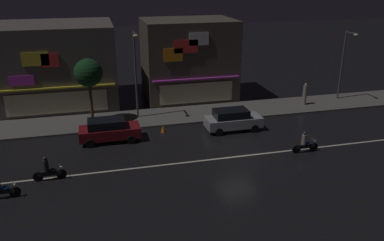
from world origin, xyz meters
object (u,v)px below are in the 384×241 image
Objects in this scene: parked_car_near_kerb at (233,119)px; traffic_cone at (163,129)px; motorcycle_opposite_lane at (0,188)px; streetlamp_west at (136,68)px; motorcycle_following at (48,170)px; parked_car_trailing at (109,130)px; motorcycle_lead at (305,144)px; streetlamp_mid at (344,59)px; pedestrian_on_sidewalk at (305,95)px.

traffic_cone is (-5.28, 0.90, -0.59)m from parked_car_near_kerb.
streetlamp_west is at bearing -135.98° from motorcycle_opposite_lane.
parked_car_near_kerb is 2.26× the size of motorcycle_opposite_lane.
streetlamp_west is 3.73× the size of motorcycle_following.
parked_car_trailing is 4.17m from traffic_cone.
motorcycle_opposite_lane is (-18.76, -1.28, 0.00)m from motorcycle_lead.
traffic_cone is (4.06, 0.72, -0.59)m from parked_car_trailing.
parked_car_near_kerb is 2.26× the size of motorcycle_lead.
streetlamp_west is 1.65× the size of parked_car_near_kerb.
streetlamp_mid is 11.64× the size of traffic_cone.
traffic_cone is (-8.66, 5.88, -0.36)m from motorcycle_lead.
streetlamp_mid is 1.49× the size of parked_car_near_kerb.
motorcycle_opposite_lane is at bearing -139.92° from pedestrian_on_sidewalk.
streetlamp_west is 19.27m from streetlamp_mid.
streetlamp_west reaches higher than motorcycle_following.
pedestrian_on_sidewalk is 14.00m from traffic_cone.
pedestrian_on_sidewalk is at bearing 25.41° from parked_car_near_kerb.
parked_car_near_kerb is (6.80, -4.20, -3.45)m from streetlamp_west.
motorcycle_opposite_lane is at bearing 37.98° from motorcycle_following.
traffic_cone is at bearing -139.08° from motorcycle_following.
motorcycle_lead is (3.38, -4.99, -0.24)m from parked_car_near_kerb.
pedestrian_on_sidewalk reaches higher than motorcycle_lead.
motorcycle_lead reaches higher than traffic_cone.
parked_car_trailing is (-2.54, -4.02, -3.45)m from streetlamp_west.
parked_car_near_kerb is 13.91m from motorcycle_following.
parked_car_trailing is 2.26× the size of motorcycle_following.
motorcycle_opposite_lane is at bearing -144.66° from traffic_cone.
pedestrian_on_sidewalk is at bearing -170.33° from streetlamp_mid.
streetlamp_mid is at bearing -154.79° from motorcycle_following.
pedestrian_on_sidewalk is at bearing -163.31° from motorcycle_opposite_lane.
traffic_cone is (1.52, -3.30, -4.05)m from streetlamp_west.
parked_car_near_kerb is at bearing -159.45° from streetlamp_mid.
streetlamp_mid is 5.07m from pedestrian_on_sidewalk.
motorcycle_following and motorcycle_opposite_lane have the same top height.
traffic_cone is at bearing -151.30° from motorcycle_opposite_lane.
streetlamp_west is 5.88m from parked_car_trailing.
parked_car_trailing is at bearing -17.51° from motorcycle_lead.
motorcycle_following is at bearing -153.58° from motorcycle_opposite_lane.
motorcycle_following is at bearing -144.01° from traffic_cone.
parked_car_near_kerb is 2.26× the size of motorcycle_following.
traffic_cone is at bearing -150.54° from pedestrian_on_sidewalk.
streetlamp_mid reaches higher than motorcycle_lead.
streetlamp_mid is at bearing -165.19° from motorcycle_opposite_lane.
parked_car_trailing is at bearing -122.11° from motorcycle_following.
parked_car_near_kerb reaches higher than motorcycle_lead.
motorcycle_lead is 18.80m from motorcycle_opposite_lane.
parked_car_trailing reaches higher than traffic_cone.
motorcycle_opposite_lane is 12.39m from traffic_cone.
motorcycle_lead is at bearing -133.24° from streetlamp_mid.
motorcycle_lead is 10.48m from traffic_cone.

